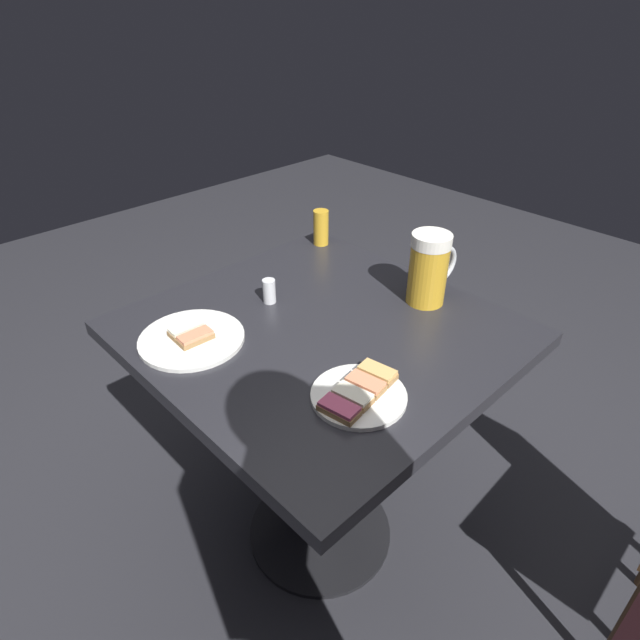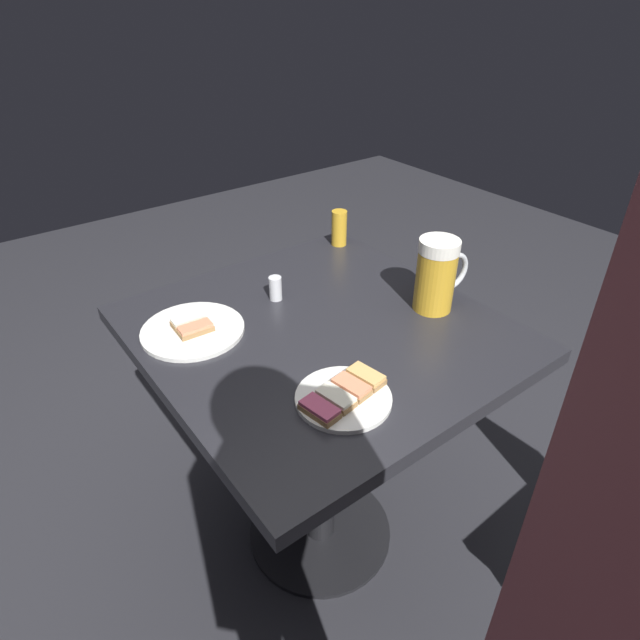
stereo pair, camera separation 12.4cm
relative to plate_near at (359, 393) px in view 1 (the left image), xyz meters
The scene contains 7 objects.
ground_plane 0.83m from the plate_near, 62.99° to the left, with size 6.00×6.00×0.00m, color #28282D.
cafe_table 0.31m from the plate_near, 62.99° to the left, with size 0.78×0.82×0.78m.
plate_near is the anchor object (origin of this frame).
plate_far 0.42m from the plate_near, 108.17° to the left, with size 0.24×0.24×0.03m.
beer_mug 0.43m from the plate_near, 18.64° to the left, with size 0.16×0.10×0.18m.
beer_glass_small 0.72m from the plate_near, 51.93° to the left, with size 0.05×0.05×0.11m, color gold.
salt_shaker 0.42m from the plate_near, 75.20° to the left, with size 0.03×0.03×0.06m, color silver.
Camera 1 is at (-0.72, -0.75, 1.47)m, focal length 29.76 mm.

